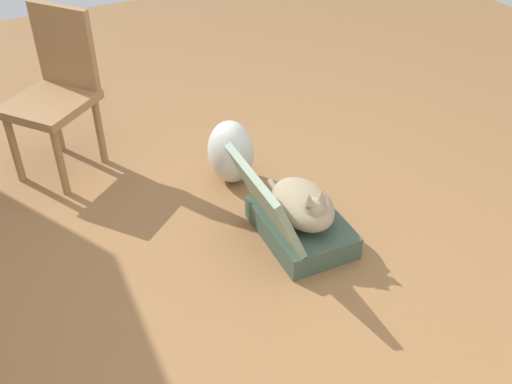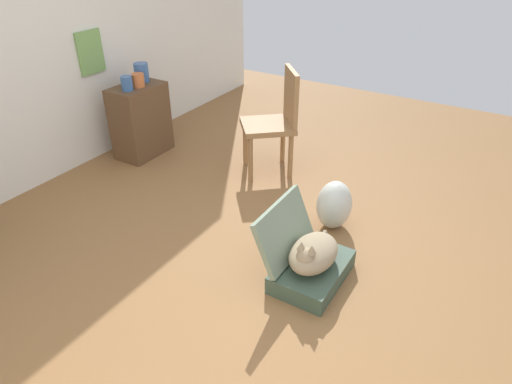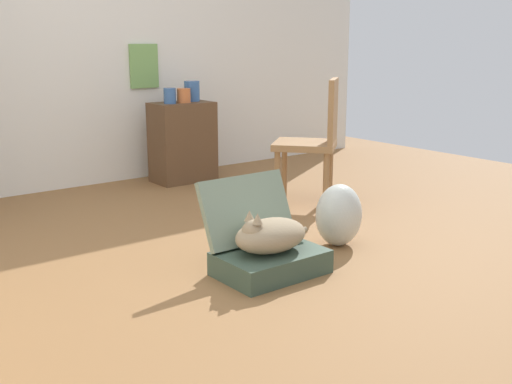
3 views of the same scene
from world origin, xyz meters
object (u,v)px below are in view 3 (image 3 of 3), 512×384
plastic_bag_white (339,215)px  chair (315,138)px  cat (269,235)px  vase_short (192,91)px  side_table (183,142)px  vase_tall (170,96)px  suitcase_base (271,263)px  vase_round (184,96)px

plastic_bag_white → chair: bearing=55.9°
cat → vase_short: bearing=67.2°
plastic_bag_white → side_table: 2.13m
cat → plastic_bag_white: plastic_bag_white is taller
cat → vase_tall: (0.69, 2.21, 0.54)m
suitcase_base → side_table: bearing=70.0°
cat → vase_short: vase_short is taller
vase_tall → side_table: bearing=12.9°
vase_tall → vase_short: bearing=14.6°
plastic_bag_white → chair: size_ratio=0.40×
side_table → chair: bearing=-74.1°
suitcase_base → plastic_bag_white: bearing=11.2°
chair → cat: bearing=-2.3°
vase_round → chair: chair is taller
side_table → vase_short: (0.13, 0.04, 0.43)m
vase_round → chair: size_ratio=0.13×
cat → plastic_bag_white: (0.64, 0.12, -0.03)m
vase_tall → vase_round: bearing=-4.5°
plastic_bag_white → vase_short: size_ratio=2.15×
vase_round → chair: bearing=-73.7°
vase_tall → suitcase_base: bearing=-107.2°
suitcase_base → vase_short: bearing=67.4°
vase_round → side_table: bearing=90.0°
plastic_bag_white → vase_short: bearing=81.6°
vase_tall → chair: chair is taller
plastic_bag_white → vase_short: (0.32, 2.15, 0.59)m
plastic_bag_white → vase_tall: size_ratio=2.91×
vase_short → cat: bearing=-112.8°
plastic_bag_white → chair: (0.56, 0.82, 0.32)m
vase_round → chair: (0.37, -1.26, -0.25)m
vase_tall → vase_short: 0.27m
suitcase_base → vase_short: (0.95, 2.28, 0.72)m
suitcase_base → side_table: size_ratio=0.80×
vase_short → chair: size_ratio=0.19×
plastic_bag_white → vase_short: vase_short is taller
plastic_bag_white → vase_round: bearing=84.8°
cat → side_table: bearing=69.8°
suitcase_base → vase_tall: bearing=72.8°
cat → chair: bearing=38.3°
suitcase_base → vase_round: size_ratio=4.56×
suitcase_base → plastic_bag_white: plastic_bag_white is taller
vase_round → chair: 1.33m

